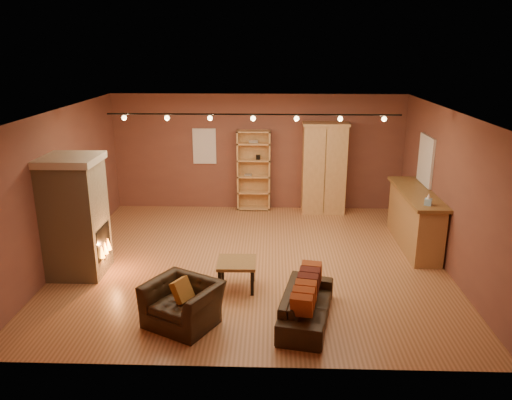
{
  "coord_description": "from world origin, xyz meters",
  "views": [
    {
      "loc": [
        0.34,
        -8.63,
        3.88
      ],
      "look_at": [
        0.05,
        0.2,
        1.14
      ],
      "focal_mm": 35.0,
      "sensor_mm": 36.0,
      "label": 1
    }
  ],
  "objects_px": {
    "armoire": "(324,168)",
    "armchair": "(182,297)",
    "bar_counter": "(415,218)",
    "coffee_table": "(237,265)",
    "bookcase": "(254,170)",
    "loveseat": "(307,299)",
    "fireplace": "(76,216)"
  },
  "relations": [
    {
      "from": "loveseat",
      "to": "bookcase",
      "type": "bearing_deg",
      "value": 21.78
    },
    {
      "from": "loveseat",
      "to": "coffee_table",
      "type": "relative_size",
      "value": 2.68
    },
    {
      "from": "bookcase",
      "to": "loveseat",
      "type": "height_order",
      "value": "bookcase"
    },
    {
      "from": "bar_counter",
      "to": "coffee_table",
      "type": "relative_size",
      "value": 3.73
    },
    {
      "from": "loveseat",
      "to": "coffee_table",
      "type": "distance_m",
      "value": 1.48
    },
    {
      "from": "bar_counter",
      "to": "coffee_table",
      "type": "distance_m",
      "value": 3.95
    },
    {
      "from": "bookcase",
      "to": "fireplace",
      "type": "bearing_deg",
      "value": -128.12
    },
    {
      "from": "bar_counter",
      "to": "coffee_table",
      "type": "xyz_separation_m",
      "value": [
        -3.43,
        -1.96,
        -0.17
      ]
    },
    {
      "from": "fireplace",
      "to": "armchair",
      "type": "xyz_separation_m",
      "value": [
        2.11,
        -1.64,
        -0.63
      ]
    },
    {
      "from": "coffee_table",
      "to": "bookcase",
      "type": "bearing_deg",
      "value": 88.33
    },
    {
      "from": "bar_counter",
      "to": "armchair",
      "type": "xyz_separation_m",
      "value": [
        -4.13,
        -3.11,
        -0.15
      ]
    },
    {
      "from": "loveseat",
      "to": "bar_counter",
      "type": "bearing_deg",
      "value": -27.01
    },
    {
      "from": "bookcase",
      "to": "loveseat",
      "type": "xyz_separation_m",
      "value": [
        0.97,
        -5.23,
        -0.65
      ]
    },
    {
      "from": "fireplace",
      "to": "bookcase",
      "type": "bearing_deg",
      "value": 51.88
    },
    {
      "from": "bar_counter",
      "to": "loveseat",
      "type": "height_order",
      "value": "bar_counter"
    },
    {
      "from": "fireplace",
      "to": "loveseat",
      "type": "relative_size",
      "value": 1.24
    },
    {
      "from": "armoire",
      "to": "armchair",
      "type": "xyz_separation_m",
      "value": [
        -2.51,
        -5.22,
        -0.66
      ]
    },
    {
      "from": "loveseat",
      "to": "coffee_table",
      "type": "height_order",
      "value": "loveseat"
    },
    {
      "from": "armoire",
      "to": "coffee_table",
      "type": "relative_size",
      "value": 3.41
    },
    {
      "from": "fireplace",
      "to": "coffee_table",
      "type": "relative_size",
      "value": 3.32
    },
    {
      "from": "armchair",
      "to": "coffee_table",
      "type": "distance_m",
      "value": 1.35
    },
    {
      "from": "armchair",
      "to": "armoire",
      "type": "bearing_deg",
      "value": 92.73
    },
    {
      "from": "bookcase",
      "to": "armchair",
      "type": "bearing_deg",
      "value": -98.7
    },
    {
      "from": "armchair",
      "to": "bookcase",
      "type": "bearing_deg",
      "value": 109.67
    },
    {
      "from": "bookcase",
      "to": "coffee_table",
      "type": "bearing_deg",
      "value": -91.67
    },
    {
      "from": "fireplace",
      "to": "bookcase",
      "type": "distance_m",
      "value": 4.76
    },
    {
      "from": "bookcase",
      "to": "bar_counter",
      "type": "bearing_deg",
      "value": -34.59
    },
    {
      "from": "armoire",
      "to": "armchair",
      "type": "bearing_deg",
      "value": -115.65
    },
    {
      "from": "bar_counter",
      "to": "coffee_table",
      "type": "height_order",
      "value": "bar_counter"
    },
    {
      "from": "armoire",
      "to": "coffee_table",
      "type": "distance_m",
      "value": 4.5
    },
    {
      "from": "armoire",
      "to": "loveseat",
      "type": "height_order",
      "value": "armoire"
    },
    {
      "from": "bookcase",
      "to": "armoire",
      "type": "distance_m",
      "value": 1.69
    }
  ]
}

